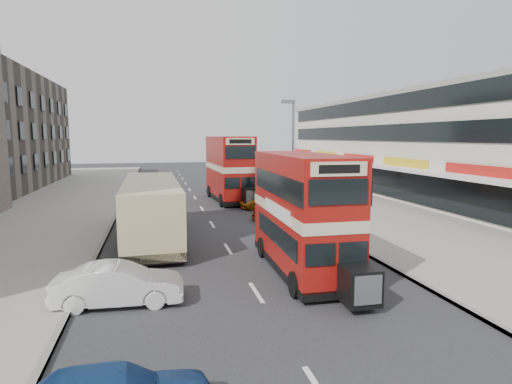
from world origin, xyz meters
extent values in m
plane|color=#28282B|center=(0.00, 0.00, 0.00)|extent=(160.00, 160.00, 0.00)
cube|color=#28282B|center=(0.00, 20.00, 0.01)|extent=(12.00, 90.00, 0.01)
cube|color=gray|center=(12.00, 20.00, 0.07)|extent=(12.00, 90.00, 0.15)
cube|color=gray|center=(-12.00, 20.00, 0.07)|extent=(12.00, 90.00, 0.15)
cube|color=gray|center=(-6.10, 20.00, 0.07)|extent=(0.20, 90.00, 0.16)
cube|color=gray|center=(6.10, 20.00, 0.07)|extent=(0.20, 90.00, 0.16)
cube|color=beige|center=(20.00, 22.00, 4.50)|extent=(8.00, 46.00, 9.00)
cube|color=black|center=(15.95, 22.00, 1.60)|extent=(0.10, 44.00, 2.40)
cube|color=gray|center=(20.00, 22.00, 9.10)|extent=(8.20, 46.20, 0.40)
cube|color=white|center=(15.10, 22.00, 3.00)|extent=(1.80, 44.00, 0.20)
cylinder|color=slate|center=(6.60, 18.00, 4.00)|extent=(0.16, 0.16, 8.00)
cube|color=slate|center=(6.20, 18.00, 8.00)|extent=(1.00, 0.20, 0.25)
cube|color=black|center=(2.35, 3.98, 0.32)|extent=(2.46, 7.34, 0.32)
cube|color=maroon|center=(2.35, 3.98, 1.41)|extent=(2.44, 7.34, 2.01)
cube|color=beige|center=(2.35, 3.98, 2.55)|extent=(2.48, 7.38, 0.41)
cube|color=maroon|center=(2.35, 3.98, 3.65)|extent=(2.44, 7.34, 1.91)
cube|color=maroon|center=(2.35, 3.98, 4.68)|extent=(2.46, 7.36, 0.23)
cube|color=black|center=(2.83, -0.22, 0.82)|extent=(1.11, 1.12, 1.18)
cube|color=black|center=(2.75, 23.67, 0.37)|extent=(2.98, 8.46, 0.37)
cube|color=maroon|center=(2.75, 23.67, 1.62)|extent=(2.96, 8.45, 2.30)
cube|color=beige|center=(2.75, 23.67, 2.92)|extent=(3.00, 8.50, 0.47)
cube|color=maroon|center=(2.75, 23.67, 4.18)|extent=(2.96, 8.45, 2.19)
cube|color=maroon|center=(2.75, 23.67, 5.36)|extent=(2.98, 8.48, 0.26)
cube|color=black|center=(3.60, 18.90, 0.94)|extent=(1.31, 1.30, 1.36)
cube|color=black|center=(-3.62, 10.94, 0.44)|extent=(2.94, 11.06, 0.44)
cube|color=#CCB784|center=(-3.62, 10.94, 1.71)|extent=(2.91, 11.06, 2.87)
imported|color=white|center=(-4.61, 2.00, 0.68)|extent=(4.21, 1.68, 1.36)
imported|color=#A12B10|center=(5.15, 14.57, 0.71)|extent=(5.15, 2.64, 1.43)
imported|color=orange|center=(4.90, 19.00, 0.60)|extent=(4.31, 2.01, 1.19)
imported|color=gray|center=(8.35, 13.21, 1.13)|extent=(0.84, 0.70, 1.96)
imported|color=gray|center=(9.07, 29.76, 1.04)|extent=(1.09, 0.56, 1.78)
imported|color=gray|center=(3.99, 18.01, 0.41)|extent=(0.72, 1.62, 0.82)
imported|color=#202228|center=(3.99, 18.01, 1.33)|extent=(0.77, 0.55, 1.97)
camera|label=1|loc=(-3.31, -11.94, 5.47)|focal=29.65mm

